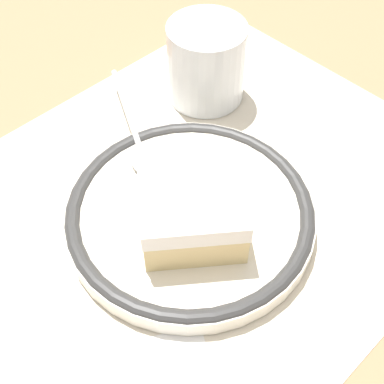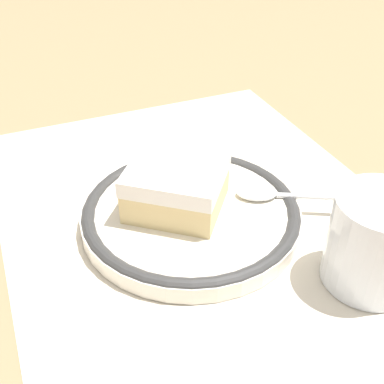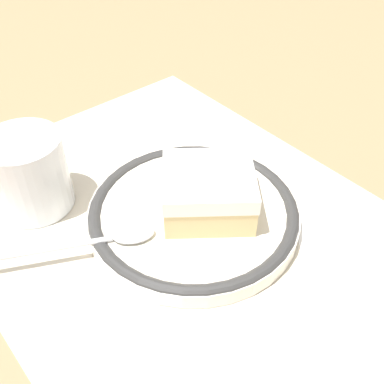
# 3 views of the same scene
# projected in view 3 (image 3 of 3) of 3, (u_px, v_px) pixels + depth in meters

# --- Properties ---
(ground_plane) EXTENTS (2.40, 2.40, 0.00)m
(ground_plane) POSITION_uv_depth(u_px,v_px,m) (183.00, 228.00, 0.44)
(ground_plane) COLOR #9E7551
(placemat) EXTENTS (0.48, 0.36, 0.00)m
(placemat) POSITION_uv_depth(u_px,v_px,m) (183.00, 227.00, 0.44)
(placemat) COLOR beige
(placemat) RESTS_ON ground_plane
(plate) EXTENTS (0.20, 0.20, 0.02)m
(plate) POSITION_uv_depth(u_px,v_px,m) (192.00, 212.00, 0.44)
(plate) COLOR silver
(plate) RESTS_ON placemat
(cake_slice) EXTENTS (0.11, 0.11, 0.04)m
(cake_slice) POSITION_uv_depth(u_px,v_px,m) (208.00, 192.00, 0.42)
(cake_slice) COLOR beige
(cake_slice) RESTS_ON plate
(spoon) EXTENTS (0.08, 0.13, 0.01)m
(spoon) POSITION_uv_depth(u_px,v_px,m) (109.00, 238.00, 0.40)
(spoon) COLOR silver
(spoon) RESTS_ON plate
(cup) EXTENTS (0.07, 0.07, 0.08)m
(cup) POSITION_uv_depth(u_px,v_px,m) (30.00, 178.00, 0.44)
(cup) COLOR silver
(cup) RESTS_ON placemat
(napkin) EXTENTS (0.15, 0.15, 0.00)m
(napkin) POSITION_uv_depth(u_px,v_px,m) (365.00, 259.00, 0.41)
(napkin) COLOR white
(napkin) RESTS_ON placemat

